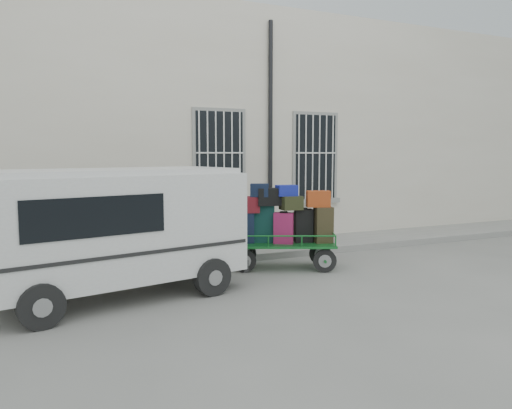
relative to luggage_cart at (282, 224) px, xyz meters
The scene contains 5 objects.
ground 1.06m from the luggage_cart, 92.82° to the right, with size 80.00×80.00×0.00m, color slate.
building 5.40m from the luggage_cart, 90.28° to the left, with size 24.00×5.15×6.00m.
sidewalk 1.90m from the luggage_cart, 90.84° to the left, with size 24.00×1.70×0.15m, color gray.
luggage_cart is the anchor object (origin of this frame).
van 3.53m from the luggage_cart, 168.92° to the right, with size 4.42×2.53×2.10m.
Camera 1 is at (-4.68, -8.37, 2.34)m, focal length 35.00 mm.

